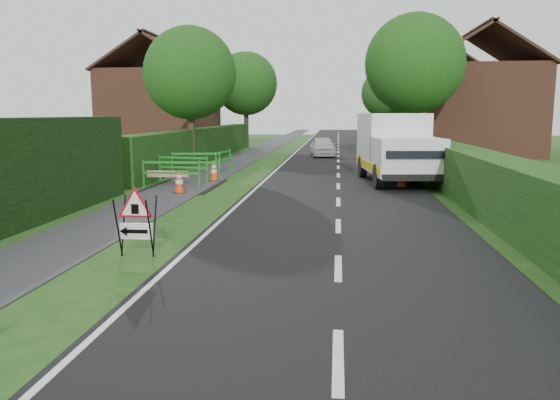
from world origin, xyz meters
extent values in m
plane|color=#204614|center=(0.00, 0.00, 0.00)|extent=(120.00, 120.00, 0.00)
cube|color=black|center=(2.50, 35.00, 0.00)|extent=(6.00, 90.00, 0.02)
cube|color=#2D2D30|center=(-3.00, 35.00, 0.01)|extent=(2.00, 90.00, 0.02)
cube|color=#14380F|center=(-5.00, 22.00, 0.00)|extent=(1.00, 24.00, 1.80)
cube|color=#14380F|center=(6.50, 16.00, 0.00)|extent=(1.20, 50.00, 1.50)
cube|color=brown|center=(-10.00, 30.00, 2.75)|extent=(7.00, 7.00, 5.50)
cube|color=#331E19|center=(-11.75, 30.00, 6.59)|extent=(4.00, 7.40, 2.58)
cube|color=#331E19|center=(-8.25, 30.00, 6.59)|extent=(4.00, 7.40, 2.58)
cube|color=#331E19|center=(-10.00, 30.00, 7.69)|extent=(0.25, 7.40, 0.18)
cube|color=brown|center=(11.00, 28.00, 2.75)|extent=(7.00, 7.00, 5.50)
cube|color=#331E19|center=(9.25, 28.00, 6.59)|extent=(4.00, 7.40, 2.58)
cube|color=#331E19|center=(12.75, 28.00, 6.59)|extent=(4.00, 7.40, 2.58)
cube|color=#331E19|center=(11.00, 28.00, 7.69)|extent=(0.25, 7.40, 0.18)
cube|color=brown|center=(12.00, 42.00, 2.75)|extent=(7.00, 7.00, 5.50)
cube|color=#331E19|center=(10.25, 42.00, 6.59)|extent=(4.00, 7.40, 2.58)
cube|color=#331E19|center=(13.75, 42.00, 6.59)|extent=(4.00, 7.40, 2.58)
cube|color=#331E19|center=(12.00, 42.00, 7.69)|extent=(0.25, 7.40, 0.18)
cylinder|color=#2D2116|center=(-4.60, 18.00, 1.31)|extent=(0.36, 0.36, 2.62)
sphere|color=#154011|center=(-4.60, 18.00, 4.50)|extent=(4.40, 4.40, 4.40)
cylinder|color=#2D2116|center=(6.40, 22.00, 1.49)|extent=(0.36, 0.36, 2.97)
sphere|color=#154011|center=(6.40, 22.00, 5.18)|extent=(5.20, 5.20, 5.20)
cylinder|color=#2D2116|center=(-4.60, 34.00, 1.40)|extent=(0.36, 0.36, 2.80)
sphere|color=#154011|center=(-4.60, 34.00, 4.84)|extent=(4.80, 4.80, 4.80)
cylinder|color=#2D2116|center=(6.40, 38.00, 1.22)|extent=(0.36, 0.36, 2.45)
sphere|color=#154011|center=(6.40, 38.00, 4.23)|extent=(4.20, 4.20, 4.20)
cylinder|color=black|center=(-1.44, 1.22, 0.57)|extent=(0.03, 0.34, 1.09)
cylinder|color=black|center=(-1.44, 1.50, 0.57)|extent=(0.03, 0.34, 1.09)
cylinder|color=black|center=(-0.85, 1.23, 0.57)|extent=(0.03, 0.34, 1.09)
cylinder|color=black|center=(-0.85, 1.51, 0.57)|extent=(0.03, 0.34, 1.09)
cube|color=white|center=(-1.14, 1.35, 0.49)|extent=(0.61, 0.03, 0.29)
cube|color=black|center=(-1.14, 1.33, 0.49)|extent=(0.43, 0.02, 0.07)
cone|color=black|center=(-1.38, 1.33, 0.49)|extent=(0.14, 0.18, 0.18)
cube|color=black|center=(-1.14, 1.33, 0.90)|extent=(0.14, 0.01, 0.18)
cube|color=silver|center=(4.56, 13.84, 1.53)|extent=(2.58, 3.78, 2.14)
cube|color=silver|center=(4.85, 11.16, 1.12)|extent=(2.45, 2.53, 1.31)
cube|color=black|center=(4.97, 10.06, 1.44)|extent=(1.96, 0.46, 0.60)
cube|color=yellow|center=(3.56, 12.69, 0.69)|extent=(0.61, 5.44, 0.27)
cube|color=yellow|center=(5.78, 12.93, 0.69)|extent=(0.61, 5.44, 0.27)
cube|color=black|center=(4.97, 10.07, 0.53)|extent=(2.17, 0.37, 0.22)
cylinder|color=black|center=(3.86, 10.99, 0.44)|extent=(0.36, 0.91, 0.89)
cylinder|color=black|center=(5.84, 11.21, 0.44)|extent=(0.36, 0.91, 0.89)
cylinder|color=black|center=(3.48, 14.54, 0.44)|extent=(0.36, 0.91, 0.89)
cylinder|color=black|center=(5.46, 14.75, 0.44)|extent=(0.36, 0.91, 0.89)
cube|color=black|center=(4.72, 11.52, 0.02)|extent=(0.38, 0.38, 0.04)
cone|color=#FF4108|center=(4.72, 11.52, 0.42)|extent=(0.32, 0.32, 0.75)
cylinder|color=white|center=(4.72, 11.52, 0.38)|extent=(0.25, 0.25, 0.14)
cylinder|color=white|center=(4.72, 11.52, 0.56)|extent=(0.17, 0.17, 0.10)
cube|color=black|center=(5.11, 12.78, 0.02)|extent=(0.38, 0.38, 0.04)
cone|color=#FF4108|center=(5.11, 12.78, 0.42)|extent=(0.32, 0.32, 0.75)
cylinder|color=white|center=(5.11, 12.78, 0.38)|extent=(0.25, 0.25, 0.14)
cylinder|color=white|center=(5.11, 12.78, 0.56)|extent=(0.17, 0.17, 0.10)
cube|color=black|center=(4.96, 15.12, 0.02)|extent=(0.38, 0.38, 0.04)
cone|color=#FF4108|center=(4.96, 15.12, 0.42)|extent=(0.32, 0.32, 0.75)
cylinder|color=white|center=(4.96, 15.12, 0.38)|extent=(0.25, 0.25, 0.14)
cylinder|color=white|center=(4.96, 15.12, 0.56)|extent=(0.17, 0.17, 0.10)
cube|color=black|center=(-2.70, 9.34, 0.02)|extent=(0.38, 0.38, 0.04)
cone|color=#FF4108|center=(-2.70, 9.34, 0.42)|extent=(0.32, 0.32, 0.75)
cylinder|color=white|center=(-2.70, 9.34, 0.38)|extent=(0.25, 0.25, 0.14)
cylinder|color=white|center=(-2.70, 9.34, 0.56)|extent=(0.17, 0.17, 0.10)
cube|color=black|center=(-2.30, 12.67, 0.02)|extent=(0.38, 0.38, 0.04)
cone|color=#FF4108|center=(-2.30, 12.67, 0.42)|extent=(0.32, 0.32, 0.75)
cylinder|color=white|center=(-2.30, 12.67, 0.38)|extent=(0.25, 0.25, 0.14)
cylinder|color=white|center=(-2.30, 12.67, 0.56)|extent=(0.17, 0.17, 0.10)
cube|color=#188620|center=(-4.28, 10.39, 0.50)|extent=(0.05, 0.05, 1.00)
cube|color=#188620|center=(-2.29, 10.33, 0.50)|extent=(0.05, 0.05, 1.00)
cube|color=#188620|center=(-3.29, 10.36, 0.92)|extent=(2.00, 0.11, 0.08)
cube|color=#188620|center=(-3.29, 10.36, 0.55)|extent=(2.00, 0.11, 0.08)
cube|color=#188620|center=(-4.28, 10.39, 0.02)|extent=(0.07, 0.35, 0.04)
cube|color=#188620|center=(-2.29, 10.33, 0.02)|extent=(0.07, 0.35, 0.04)
cube|color=#188620|center=(-4.41, 12.53, 0.50)|extent=(0.06, 0.06, 1.00)
cube|color=#188620|center=(-2.44, 12.17, 0.50)|extent=(0.06, 0.06, 1.00)
cube|color=#188620|center=(-3.42, 12.35, 0.92)|extent=(1.98, 0.41, 0.08)
cube|color=#188620|center=(-3.42, 12.35, 0.55)|extent=(1.98, 0.41, 0.08)
cube|color=#188620|center=(-4.41, 12.53, 0.02)|extent=(0.12, 0.36, 0.04)
cube|color=#188620|center=(-2.44, 12.17, 0.02)|extent=(0.12, 0.36, 0.04)
cube|color=#188620|center=(-4.49, 14.40, 0.50)|extent=(0.06, 0.06, 1.00)
cube|color=#188620|center=(-2.51, 14.64, 0.50)|extent=(0.06, 0.06, 1.00)
cube|color=#188620|center=(-3.50, 14.52, 0.92)|extent=(1.99, 0.28, 0.08)
cube|color=#188620|center=(-3.50, 14.52, 0.55)|extent=(1.99, 0.28, 0.08)
cube|color=#188620|center=(-4.49, 14.40, 0.02)|extent=(0.10, 0.35, 0.04)
cube|color=#188620|center=(-2.51, 14.64, 0.02)|extent=(0.10, 0.35, 0.04)
cube|color=#188620|center=(-2.61, 14.46, 0.50)|extent=(0.05, 0.05, 1.00)
cube|color=#188620|center=(-2.41, 16.45, 0.50)|extent=(0.05, 0.05, 1.00)
cube|color=#188620|center=(-2.51, 15.45, 0.92)|extent=(0.25, 1.99, 0.08)
cube|color=#188620|center=(-2.51, 15.45, 0.55)|extent=(0.25, 1.99, 0.08)
cube|color=#188620|center=(-2.61, 14.46, 0.02)|extent=(0.35, 0.10, 0.04)
cube|color=#188620|center=(-2.41, 16.45, 0.02)|extent=(0.35, 0.10, 0.04)
cube|color=red|center=(-3.63, 11.02, 0.00)|extent=(1.48, 0.31, 0.25)
imported|color=silver|center=(1.55, 25.37, 0.60)|extent=(1.81, 3.68, 1.21)
camera|label=1|loc=(2.46, -7.97, 2.60)|focal=35.00mm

